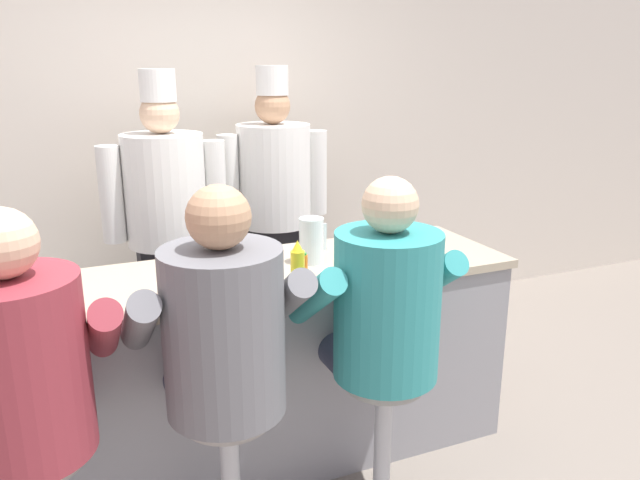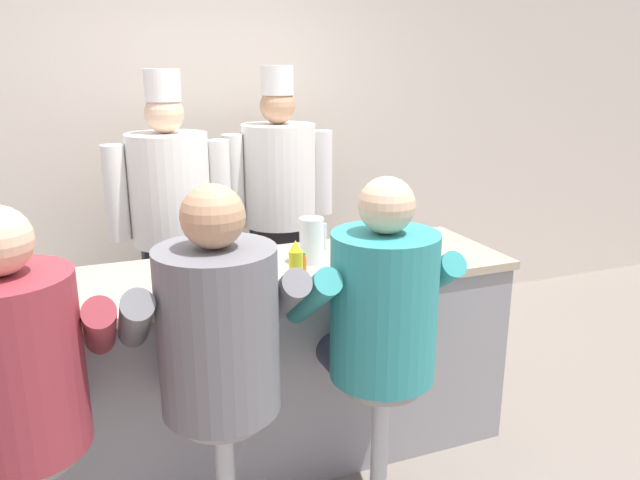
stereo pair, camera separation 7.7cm
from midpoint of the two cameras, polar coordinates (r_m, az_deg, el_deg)
The scene contains 13 objects.
wall_back at distance 4.27m, azimuth -11.27°, elevation 8.55°, with size 10.00×0.06×2.70m.
diner_counter at distance 3.07m, azimuth -4.83°, elevation -11.22°, with size 2.42×0.70×0.96m.
ketchup_bottle_red at distance 3.09m, azimuth 8.30°, elevation 0.56°, with size 0.07×0.07×0.24m.
mustard_bottle_yellow at distance 2.64m, azimuth -1.39°, elevation -2.28°, with size 0.06×0.06×0.20m.
hot_sauce_bottle_orange at distance 2.73m, azimuth -0.76°, elevation -2.46°, with size 0.03×0.03×0.12m.
water_pitcher_clear at distance 2.95m, azimuth -0.01°, elevation -0.03°, with size 0.13×0.12×0.22m.
breakfast_plate at distance 2.69m, azimuth -6.67°, elevation -3.88°, with size 0.22×0.22×0.04m.
cereal_bowl at distance 2.78m, azimuth -10.25°, elevation -3.02°, with size 0.14×0.14×0.06m.
diner_seated_maroon at distance 2.29m, azimuth -25.10°, elevation -10.79°, with size 0.65×0.64×1.48m.
diner_seated_grey at distance 2.32m, azimuth -8.49°, elevation -8.75°, with size 0.66×0.65×1.49m.
diner_seated_teal at distance 2.54m, azimuth 6.30°, elevation -6.65°, with size 0.64×0.64×1.47m.
cook_in_whites_near at distance 3.75m, azimuth -12.87°, elevation 2.19°, with size 0.72×0.46×1.85m.
cook_in_whites_far at distance 4.05m, azimuth -3.18°, elevation 3.72°, with size 0.73×0.47×1.86m.
Camera 2 is at (-0.73, -2.28, 1.89)m, focal length 35.00 mm.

